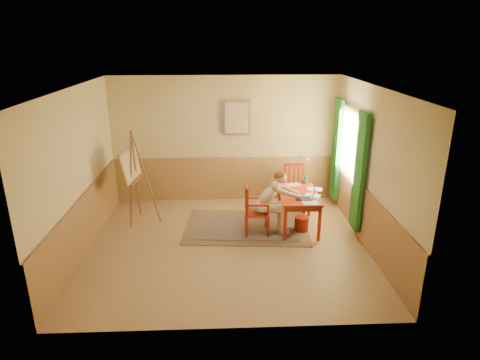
{
  "coord_description": "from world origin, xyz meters",
  "views": [
    {
      "loc": [
        -0.07,
        -6.64,
        3.57
      ],
      "look_at": [
        0.25,
        0.55,
        1.05
      ],
      "focal_mm": 30.8,
      "sensor_mm": 36.0,
      "label": 1
    }
  ],
  "objects_px": {
    "laptop": "(306,197)",
    "chair_left": "(254,210)",
    "chair_back": "(294,187)",
    "figure": "(272,200)",
    "table": "(299,198)",
    "easel": "(132,168)"
  },
  "relations": [
    {
      "from": "chair_back",
      "to": "easel",
      "type": "xyz_separation_m",
      "value": [
        -3.31,
        -0.47,
        0.62
      ]
    },
    {
      "from": "laptop",
      "to": "easel",
      "type": "bearing_deg",
      "value": 167.22
    },
    {
      "from": "table",
      "to": "easel",
      "type": "relative_size",
      "value": 0.65
    },
    {
      "from": "chair_back",
      "to": "easel",
      "type": "relative_size",
      "value": 0.53
    },
    {
      "from": "table",
      "to": "chair_left",
      "type": "height_order",
      "value": "chair_left"
    },
    {
      "from": "table",
      "to": "figure",
      "type": "bearing_deg",
      "value": -161.28
    },
    {
      "from": "laptop",
      "to": "easel",
      "type": "height_order",
      "value": "easel"
    },
    {
      "from": "chair_back",
      "to": "easel",
      "type": "bearing_deg",
      "value": -171.95
    },
    {
      "from": "figure",
      "to": "chair_left",
      "type": "bearing_deg",
      "value": -178.67
    },
    {
      "from": "easel",
      "to": "figure",
      "type": "bearing_deg",
      "value": -13.66
    },
    {
      "from": "laptop",
      "to": "easel",
      "type": "xyz_separation_m",
      "value": [
        -3.31,
        0.75,
        0.36
      ]
    },
    {
      "from": "chair_back",
      "to": "easel",
      "type": "height_order",
      "value": "easel"
    },
    {
      "from": "laptop",
      "to": "easel",
      "type": "distance_m",
      "value": 3.42
    },
    {
      "from": "figure",
      "to": "laptop",
      "type": "relative_size",
      "value": 3.25
    },
    {
      "from": "table",
      "to": "chair_back",
      "type": "xyz_separation_m",
      "value": [
        0.08,
        0.94,
        -0.13
      ]
    },
    {
      "from": "chair_left",
      "to": "laptop",
      "type": "xyz_separation_m",
      "value": [
        0.95,
        -0.09,
        0.28
      ]
    },
    {
      "from": "chair_back",
      "to": "figure",
      "type": "xyz_separation_m",
      "value": [
        -0.62,
        -1.12,
        0.18
      ]
    },
    {
      "from": "chair_left",
      "to": "chair_back",
      "type": "distance_m",
      "value": 1.47
    },
    {
      "from": "table",
      "to": "chair_back",
      "type": "bearing_deg",
      "value": 85.26
    },
    {
      "from": "chair_left",
      "to": "table",
      "type": "bearing_deg",
      "value": 12.38
    },
    {
      "from": "laptop",
      "to": "chair_left",
      "type": "bearing_deg",
      "value": 174.58
    },
    {
      "from": "chair_left",
      "to": "chair_back",
      "type": "relative_size",
      "value": 0.97
    }
  ]
}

